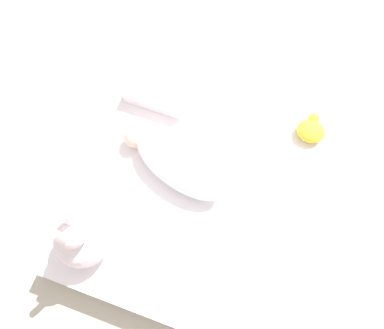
# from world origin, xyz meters

# --- Properties ---
(ground_plane) EXTENTS (12.00, 12.00, 0.00)m
(ground_plane) POSITION_xyz_m (0.00, 0.00, 0.00)
(ground_plane) COLOR #B2A893
(bed_mattress) EXTENTS (1.37, 1.02, 0.15)m
(bed_mattress) POSITION_xyz_m (0.00, 0.00, 0.08)
(bed_mattress) COLOR white
(bed_mattress) RESTS_ON ground_plane
(swaddled_baby) EXTENTS (0.31, 0.53, 0.14)m
(swaddled_baby) POSITION_xyz_m (-0.07, 0.11, 0.22)
(swaddled_baby) COLOR white
(swaddled_baby) RESTS_ON bed_mattress
(pillow) EXTENTS (0.35, 0.29, 0.09)m
(pillow) POSITION_xyz_m (0.35, 0.32, 0.20)
(pillow) COLOR white
(pillow) RESTS_ON bed_mattress
(bunny_plush) EXTENTS (0.22, 0.22, 0.40)m
(bunny_plush) POSITION_xyz_m (-0.50, 0.34, 0.28)
(bunny_plush) COLOR silver
(bunny_plush) RESTS_ON bed_mattress
(turtle_plush) EXTENTS (0.16, 0.13, 0.07)m
(turtle_plush) POSITION_xyz_m (0.31, -0.41, 0.19)
(turtle_plush) COLOR yellow
(turtle_plush) RESTS_ON bed_mattress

